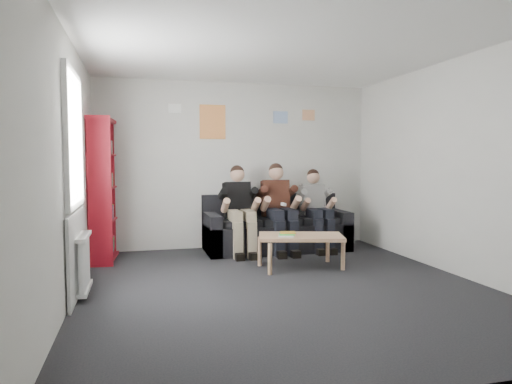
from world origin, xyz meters
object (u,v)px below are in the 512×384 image
coffee_table (301,239)px  person_left (240,210)px  person_right (317,209)px  person_middle (279,208)px  sofa (275,230)px  bookshelf (103,190)px

coffee_table → person_left: person_left is taller
person_right → person_middle: bearing=-178.3°
coffee_table → person_middle: 1.13m
person_middle → person_left: bearing=-175.9°
sofa → bookshelf: size_ratio=1.11×
person_middle → sofa: bearing=94.4°
coffee_table → person_left: 1.27m
sofa → person_right: (0.63, -0.20, 0.34)m
bookshelf → person_middle: bookshelf is taller
bookshelf → person_middle: (2.61, -0.08, -0.32)m
sofa → bookshelf: bookshelf is taller
sofa → person_right: bearing=-17.7°
person_middle → person_right: (0.63, 0.01, -0.04)m
person_middle → person_right: size_ratio=1.08×
sofa → person_left: bearing=-162.0°
bookshelf → person_left: size_ratio=1.50×
coffee_table → person_right: (0.67, 1.09, 0.26)m
person_right → person_left: bearing=-178.7°
bookshelf → coffee_table: size_ratio=1.83×
bookshelf → person_middle: size_ratio=1.46×
person_right → coffee_table: bearing=-120.5°
person_middle → person_right: person_middle is taller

